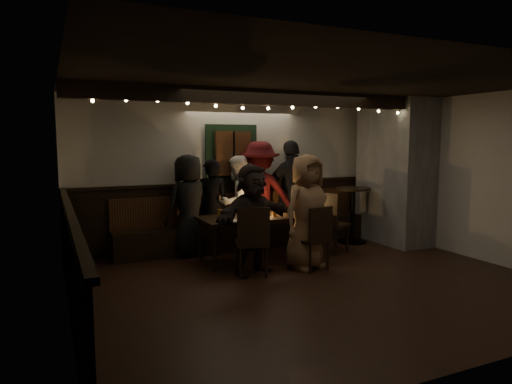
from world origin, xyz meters
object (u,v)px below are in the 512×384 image
dining_table (261,219)px  chair_end (329,219)px  high_top (353,208)px  person_f (252,219)px  person_g (306,212)px  person_a (189,205)px  person_e (292,192)px  chair_near_right (316,235)px  person_b (211,206)px  chair_near_left (252,237)px  person_c (237,203)px  person_d (260,195)px

dining_table → chair_end: size_ratio=1.90×
high_top → person_f: person_f is taller
person_g → chair_end: bearing=23.0°
person_a → person_e: size_ratio=0.88×
chair_near_right → high_top: 2.05m
person_b → person_f: person_b is taller
dining_table → chair_end: (1.18, -0.14, -0.06)m
chair_near_left → chair_end: 1.82m
chair_near_right → person_g: 0.36m
person_e → dining_table: bearing=37.1°
high_top → person_c: person_c is taller
dining_table → chair_near_right: chair_near_right is taller
person_a → person_b: (0.41, 0.04, -0.04)m
person_g → person_b: bearing=107.9°
chair_near_left → person_c: person_c is taller
chair_near_right → person_g: (-0.06, 0.17, 0.31)m
chair_near_right → person_b: person_b is taller
chair_end → person_e: 0.98m
chair_end → person_f: (-1.62, -0.51, 0.21)m
person_c → person_e: 1.08m
high_top → person_f: 2.67m
person_g → chair_near_right: bearing=-86.1°
chair_near_left → chair_near_right: size_ratio=1.05×
chair_near_right → person_c: bearing=107.7°
chair_near_left → person_e: bearing=46.4°
high_top → person_a: person_a is taller
dining_table → person_g: person_g is taller
person_e → person_b: bearing=-0.9°
high_top → person_a: size_ratio=0.61×
person_a → person_f: person_a is taller
dining_table → person_c: person_c is taller
chair_near_right → person_a: person_a is taller
person_f → high_top: bearing=4.3°
chair_end → person_a: person_a is taller
chair_near_right → person_b: bearing=120.8°
person_a → person_g: bearing=114.1°
person_a → person_e: bearing=162.3°
person_e → chair_near_left: bearing=45.9°
person_c → person_d: person_d is taller
chair_end → person_a: (-2.15, 0.86, 0.25)m
chair_end → person_b: size_ratio=0.65×
person_d → person_g: size_ratio=1.10×
chair_near_right → person_c: 1.78m
person_e → person_g: person_e is taller
dining_table → chair_near_left: chair_near_left is taller
chair_end → person_e: person_e is taller
person_a → person_f: bearing=92.5°
dining_table → chair_near_left: bearing=-122.4°
dining_table → chair_near_left: 0.97m
person_d → person_e: (0.63, -0.02, 0.01)m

